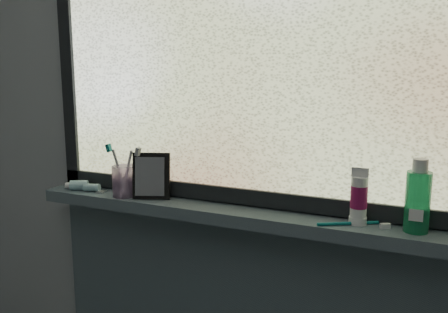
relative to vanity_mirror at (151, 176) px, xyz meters
name	(u,v)px	position (x,y,z in m)	size (l,w,h in m)	color
wall_back	(277,134)	(0.41, 0.08, 0.15)	(3.00, 0.01, 2.50)	#9EA3A8
windowsill	(267,219)	(0.41, 0.01, -0.10)	(1.62, 0.14, 0.04)	#495961
window_pane	(276,41)	(0.41, 0.06, 0.43)	(1.50, 0.01, 1.00)	silver
frame_bottom	(273,199)	(0.41, 0.05, -0.05)	(1.60, 0.03, 0.05)	black
frame_left	(68,44)	(-0.37, 0.05, 0.43)	(0.05, 0.03, 1.10)	black
vanity_mirror	(151,176)	(0.00, 0.00, 0.00)	(0.12, 0.06, 0.15)	black
toothpaste_tube	(84,186)	(-0.27, -0.01, -0.06)	(0.20, 0.04, 0.04)	white
toothbrush_cup	(124,181)	(-0.10, -0.01, -0.02)	(0.08, 0.08, 0.10)	#D3A9DF
toothbrush_lying	(348,223)	(0.65, -0.01, -0.07)	(0.22, 0.02, 0.01)	#0B686A
mouthwash_bottle	(418,196)	(0.83, 0.01, 0.02)	(0.07, 0.07, 0.16)	#1FA260
cream_tube	(359,194)	(0.67, 0.01, 0.01)	(0.05, 0.05, 0.12)	silver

